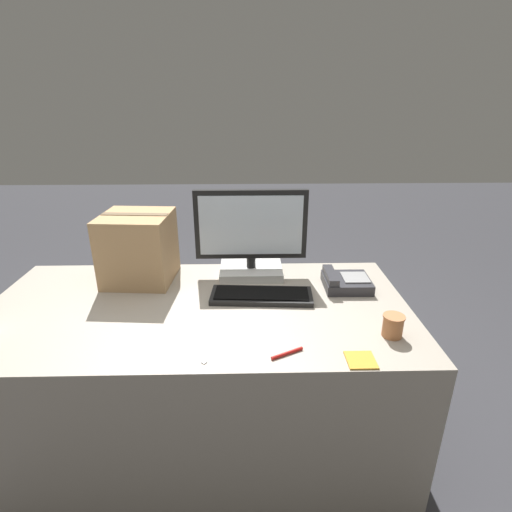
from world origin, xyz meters
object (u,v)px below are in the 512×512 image
Objects in this scene: keyboard at (261,295)px; paper_cup_right at (393,326)px; pen_marker at (287,353)px; cardboard_box at (138,248)px; sticky_note_pad at (361,360)px; desk_phone at (345,282)px; monitor at (251,240)px; spoon at (204,352)px.

paper_cup_right is at bearing -29.44° from keyboard.
pen_marker is at bearing -164.95° from paper_cup_right.
cardboard_box is 0.92m from pen_marker.
pen_marker is at bearing 170.63° from sticky_note_pad.
cardboard_box is (-0.97, 0.12, 0.13)m from desk_phone.
cardboard_box is at bearing -71.32° from pen_marker.
cardboard_box is (-0.53, -0.04, -0.02)m from monitor.
cardboard_box is (-1.05, 0.52, 0.12)m from paper_cup_right.
desk_phone is at bearing 101.39° from paper_cup_right.
cardboard_box is at bearing -175.91° from monitor.
monitor is 0.82m from sticky_note_pad.
monitor is 0.77m from paper_cup_right.
cardboard_box is at bearing 143.18° from sticky_note_pad.
monitor is 1.18× the size of keyboard.
cardboard_box is (-0.58, 0.21, 0.15)m from keyboard.
keyboard is 1.37× the size of cardboard_box.
monitor is at bearing -107.38° from pen_marker.
spoon is 0.54m from sticky_note_pad.
keyboard is 0.57m from paper_cup_right.
sticky_note_pad is at bearing -51.47° from keyboard.
pen_marker reaches higher than sticky_note_pad.
keyboard is at bearing -80.42° from monitor.
spoon is at bearing -114.52° from keyboard.
paper_cup_right is (0.52, -0.56, -0.14)m from monitor.
paper_cup_right is 0.49× the size of spoon.
pen_marker is 1.20× the size of sticky_note_pad.
sticky_note_pad is (-0.16, -0.15, -0.04)m from paper_cup_right.
desk_phone is at bearing 125.12° from spoon.
paper_cup_right is at bearing 167.83° from pen_marker.
keyboard is at bearing 124.92° from sticky_note_pad.
spoon is at bearing -172.46° from paper_cup_right.
desk_phone is 1.81× the size of pen_marker.
paper_cup_right reaches higher than pen_marker.
keyboard is 0.40m from desk_phone.
paper_cup_right is at bearing 43.68° from sticky_note_pad.
keyboard reaches higher than pen_marker.
pen_marker reaches higher than spoon.
monitor is 0.54m from cardboard_box.
pen_marker is at bearing -121.35° from desk_phone.
paper_cup_right is 0.42m from pen_marker.
keyboard reaches higher than sticky_note_pad.
keyboard is at bearing 146.96° from paper_cup_right.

